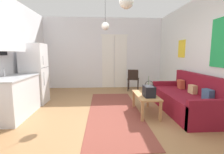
# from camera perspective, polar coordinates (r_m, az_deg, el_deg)

# --- Properties ---
(ground_plane) EXTENTS (5.28, 7.69, 0.10)m
(ground_plane) POSITION_cam_1_polar(r_m,az_deg,el_deg) (3.50, -1.98, -16.21)
(ground_plane) COLOR #996D44
(wall_back) EXTENTS (4.88, 0.13, 2.80)m
(wall_back) POSITION_cam_1_polar(r_m,az_deg,el_deg) (6.79, -2.76, 8.05)
(wall_back) COLOR silver
(wall_back) RESTS_ON ground_plane
(area_rug) EXTENTS (1.20, 3.47, 0.01)m
(area_rug) POSITION_cam_1_polar(r_m,az_deg,el_deg) (4.09, 0.76, -11.73)
(area_rug) COLOR brown
(area_rug) RESTS_ON ground_plane
(couch) EXTENTS (0.86, 2.07, 0.91)m
(couch) POSITION_cam_1_polar(r_m,az_deg,el_deg) (4.35, 24.36, -7.29)
(couch) COLOR maroon
(couch) RESTS_ON ground_plane
(coffee_table) EXTENTS (0.46, 1.02, 0.45)m
(coffee_table) POSITION_cam_1_polar(r_m,az_deg,el_deg) (3.94, 11.53, -6.81)
(coffee_table) COLOR #B27F4C
(coffee_table) RESTS_ON ground_plane
(bamboo_vase) EXTENTS (0.08, 0.08, 0.42)m
(bamboo_vase) POSITION_cam_1_polar(r_m,az_deg,el_deg) (4.01, 12.40, -4.17)
(bamboo_vase) COLOR beige
(bamboo_vase) RESTS_ON coffee_table
(handbag) EXTENTS (0.22, 0.31, 0.36)m
(handbag) POSITION_cam_1_polar(r_m,az_deg,el_deg) (3.71, 12.61, -4.80)
(handbag) COLOR black
(handbag) RESTS_ON coffee_table
(refrigerator) EXTENTS (0.61, 0.61, 1.67)m
(refrigerator) POSITION_cam_1_polar(r_m,az_deg,el_deg) (5.06, -25.12, 0.98)
(refrigerator) COLOR white
(refrigerator) RESTS_ON ground_plane
(kitchen_counter) EXTENTS (0.58, 1.32, 2.03)m
(kitchen_counter) POSITION_cam_1_polar(r_m,az_deg,el_deg) (4.18, -30.85, -1.47)
(kitchen_counter) COLOR silver
(kitchen_counter) RESTS_ON ground_plane
(accent_chair) EXTENTS (0.51, 0.50, 0.81)m
(accent_chair) POSITION_cam_1_polar(r_m,az_deg,el_deg) (6.23, 7.32, -0.45)
(accent_chair) COLOR black
(accent_chair) RESTS_ON ground_plane
(pendant_lamp_near) EXTENTS (0.21, 0.21, 0.79)m
(pendant_lamp_near) POSITION_cam_1_polar(r_m,az_deg,el_deg) (2.55, 5.00, 24.55)
(pendant_lamp_near) COLOR black
(pendant_lamp_far) EXTENTS (0.21, 0.21, 0.79)m
(pendant_lamp_far) POSITION_cam_1_polar(r_m,az_deg,el_deg) (4.58, -2.32, 17.13)
(pendant_lamp_far) COLOR black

